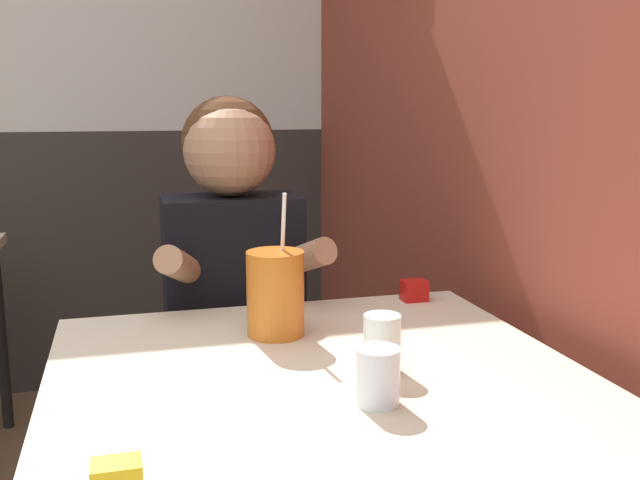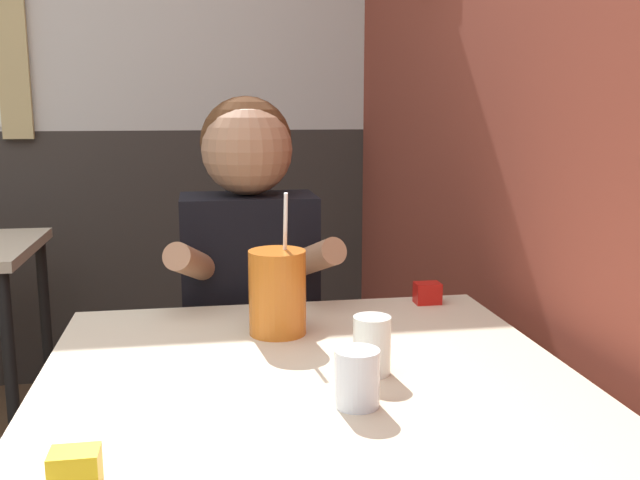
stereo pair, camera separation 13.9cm
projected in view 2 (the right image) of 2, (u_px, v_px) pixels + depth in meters
name	position (u px, v px, depth m)	size (l,w,h in m)	color
brick_wall_right	(462.00, 54.00, 2.05)	(0.08, 4.24, 2.70)	brown
back_wall	(38.00, 68.00, 2.93)	(5.71, 0.09, 2.70)	silver
main_table	(310.00, 409.00, 1.26)	(0.93, 0.93, 0.74)	beige
person_seated	(250.00, 313.00, 1.85)	(0.42, 0.42, 1.23)	black
cocktail_pitcher	(277.00, 292.00, 1.45)	(0.12, 0.12, 0.29)	#C6661E
glass_near_pitcher	(357.00, 378.00, 1.11)	(0.07, 0.07, 0.09)	silver
glass_center	(372.00, 345.00, 1.24)	(0.07, 0.07, 0.10)	silver
condiment_ketchup	(427.00, 293.00, 1.69)	(0.06, 0.04, 0.05)	#B7140F
condiment_mustard	(75.00, 470.00, 0.87)	(0.06, 0.04, 0.05)	yellow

